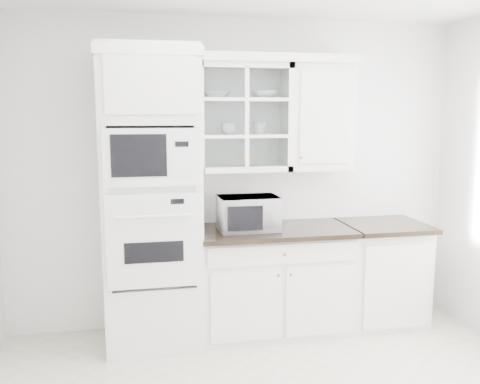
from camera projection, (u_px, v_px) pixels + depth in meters
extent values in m
cube|color=white|center=(236.00, 174.00, 4.51)|extent=(4.00, 0.02, 2.70)
cube|color=white|center=(152.00, 200.00, 4.08)|extent=(0.76, 0.65, 2.40)
cube|color=white|center=(154.00, 241.00, 3.79)|extent=(0.70, 0.03, 0.72)
cube|color=black|center=(154.00, 252.00, 3.79)|extent=(0.44, 0.01, 0.16)
cube|color=white|center=(152.00, 158.00, 3.70)|extent=(0.70, 0.03, 0.43)
cube|color=black|center=(139.00, 156.00, 3.66)|extent=(0.40, 0.01, 0.31)
cube|color=white|center=(274.00, 281.00, 4.42)|extent=(1.30, 0.60, 0.88)
cube|color=#2F2417|center=(276.00, 231.00, 4.31)|extent=(1.32, 0.67, 0.04)
cube|color=white|center=(380.00, 274.00, 4.61)|extent=(0.70, 0.60, 0.88)
cube|color=#2F2417|center=(384.00, 226.00, 4.50)|extent=(0.72, 0.67, 0.04)
cube|color=white|center=(243.00, 118.00, 4.28)|extent=(0.80, 0.33, 0.90)
cube|color=white|center=(243.00, 136.00, 4.31)|extent=(0.74, 0.29, 0.02)
cube|color=white|center=(243.00, 100.00, 4.26)|extent=(0.74, 0.29, 0.02)
cube|color=white|center=(319.00, 118.00, 4.41)|extent=(0.55, 0.33, 0.90)
cube|color=white|center=(231.00, 58.00, 4.17)|extent=(2.14, 0.38, 0.07)
imported|color=white|center=(248.00, 213.00, 4.24)|extent=(0.50, 0.42, 0.29)
imported|color=white|center=(216.00, 95.00, 4.20)|extent=(0.27, 0.27, 0.05)
imported|color=white|center=(265.00, 95.00, 4.30)|extent=(0.24, 0.24, 0.07)
imported|color=white|center=(229.00, 129.00, 4.27)|extent=(0.14, 0.14, 0.10)
imported|color=white|center=(259.00, 128.00, 4.33)|extent=(0.14, 0.14, 0.10)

